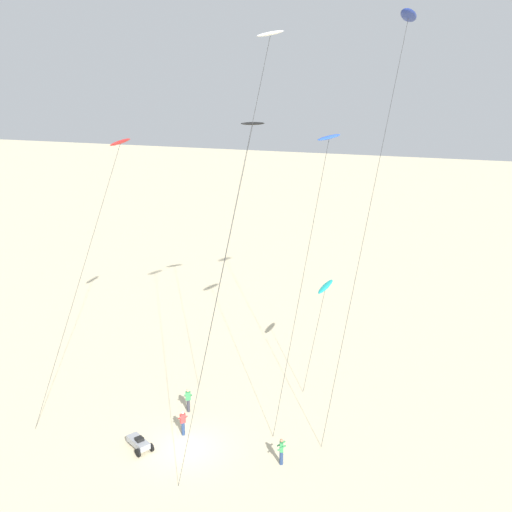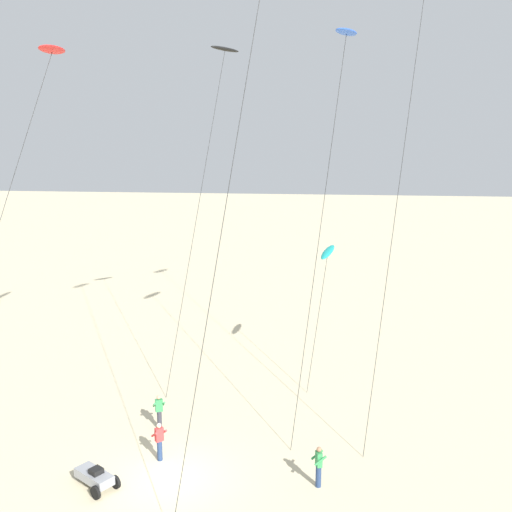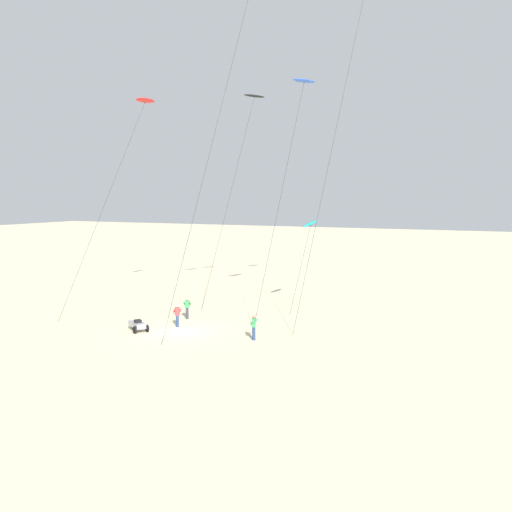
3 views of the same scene
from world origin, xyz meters
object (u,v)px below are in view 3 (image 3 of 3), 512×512
at_px(kite_blue, 303,85).
at_px(kite_black, 253,102).
at_px(kite_flyer_middle, 254,327).
at_px(kite_flyer_furthest, 187,308).
at_px(beach_buggy, 137,325).
at_px(kite_red, 144,103).
at_px(kite_teal, 310,224).
at_px(kite_flyer_nearest, 177,315).

distance_m(kite_blue, kite_black, 8.34).
xyz_separation_m(kite_blue, kite_flyer_middle, (-0.66, -7.23, -16.81)).
relative_size(kite_blue, kite_flyer_furthest, 10.89).
bearing_deg(beach_buggy, kite_blue, 42.36).
height_order(kite_black, kite_flyer_middle, kite_black).
xyz_separation_m(kite_blue, kite_red, (-13.50, -1.17, -0.61)).
bearing_deg(kite_flyer_middle, kite_teal, 89.71).
bearing_deg(kite_flyer_nearest, kite_teal, 55.53).
height_order(kite_teal, kite_black, kite_black).
relative_size(kite_teal, kite_flyer_nearest, 4.56).
xyz_separation_m(kite_black, kite_flyer_nearest, (-0.74, -11.33, -16.77)).
relative_size(kite_black, kite_flyer_nearest, 10.98).
bearing_deg(kite_flyer_middle, kite_black, 115.56).
xyz_separation_m(kite_flyer_nearest, kite_flyer_furthest, (-0.82, 2.65, 0.00)).
bearing_deg(kite_teal, kite_red, -159.84).
bearing_deg(kite_teal, kite_flyer_furthest, -136.60).
xyz_separation_m(kite_flyer_nearest, kite_flyer_middle, (6.65, -1.03, 0.00)).
bearing_deg(kite_flyer_furthest, kite_blue, 23.56).
distance_m(kite_blue, kite_flyer_nearest, 19.34).
distance_m(kite_blue, kite_flyer_furthest, 19.00).
height_order(kite_red, beach_buggy, kite_red).
height_order(kite_flyer_middle, beach_buggy, kite_flyer_middle).
relative_size(kite_teal, kite_red, 0.43).
distance_m(kite_blue, kite_flyer_middle, 18.31).
xyz_separation_m(kite_black, kite_flyer_furthest, (-1.55, -8.68, -16.77)).
xyz_separation_m(kite_flyer_middle, beach_buggy, (-8.56, -1.18, -0.46)).
bearing_deg(kite_flyer_furthest, kite_red, 156.15).
bearing_deg(beach_buggy, kite_teal, 54.27).
bearing_deg(kite_teal, kite_blue, -80.40).
bearing_deg(beach_buggy, kite_flyer_furthest, 77.33).
xyz_separation_m(kite_red, kite_black, (6.93, 6.30, 0.58)).
bearing_deg(kite_teal, kite_flyer_middle, -90.29).
relative_size(kite_black, kite_flyer_middle, 10.98).
bearing_deg(kite_flyer_nearest, beach_buggy, -130.82).
height_order(kite_black, beach_buggy, kite_black).
bearing_deg(kite_black, beach_buggy, -101.06).
xyz_separation_m(kite_red, kite_flyer_nearest, (6.20, -5.03, -16.19)).
distance_m(kite_flyer_nearest, beach_buggy, 2.96).
height_order(kite_blue, kite_flyer_furthest, kite_blue).
height_order(kite_flyer_nearest, kite_flyer_furthest, same).
height_order(kite_teal, kite_flyer_furthest, kite_teal).
distance_m(kite_black, kite_flyer_nearest, 20.26).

